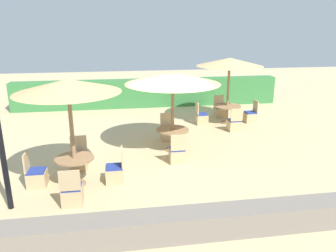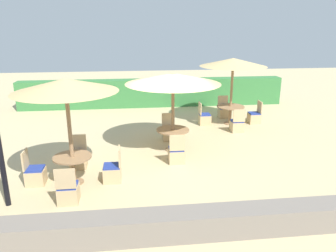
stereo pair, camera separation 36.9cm
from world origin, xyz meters
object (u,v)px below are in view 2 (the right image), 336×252
Objects in this scene: patio_chair_back_right_east at (254,117)px; patio_chair_center_south at (176,154)px; round_table_back_right at (230,110)px; round_table_center at (173,134)px; patio_chair_back_right_west at (204,118)px; patio_chair_front_left_east at (113,172)px; patio_chair_center_north at (169,132)px; patio_chair_front_left_west at (35,175)px; parasol_back_right at (233,63)px; parasol_center at (173,79)px; patio_chair_front_left_north at (78,159)px; patio_chair_back_right_south at (237,125)px; patio_chair_front_left_south at (68,192)px; patio_chair_back_right_north at (224,111)px; round_table_front_left at (73,163)px; parasol_front_left at (65,86)px.

patio_chair_center_south is (-3.81, -3.65, 0.00)m from patio_chair_back_right_east.
round_table_center is at bearing -135.76° from round_table_back_right.
patio_chair_back_right_west and patio_chair_front_left_east have the same top height.
patio_chair_center_south is 2.05m from patio_chair_center_north.
patio_chair_center_north is at bearing 127.97° from patio_chair_front_left_west.
parasol_center is at bearing -135.76° from parasol_back_right.
round_table_center is 1.14× the size of patio_chair_front_left_north.
patio_chair_back_right_south is at bearing -168.06° from patio_chair_center_north.
patio_chair_front_left_west is at bearing -144.90° from round_table_back_right.
patio_chair_center_north and patio_chair_front_left_west have the same top height.
patio_chair_front_left_south is at bearing -140.19° from patio_chair_back_right_south.
patio_chair_back_right_east is 1.00× the size of patio_chair_front_left_east.
parasol_back_right is at bearing 44.24° from round_table_center.
patio_chair_back_right_north and patio_chair_back_right_south have the same top height.
patio_chair_front_left_west reaches higher than round_table_back_right.
patio_chair_back_right_south is 1.00× the size of patio_chair_front_left_west.
parasol_center reaches higher than patio_chair_back_right_north.
patio_chair_back_right_west is 4.07m from patio_chair_center_south.
patio_chair_back_right_south is 0.88× the size of round_table_center.
patio_chair_center_north reaches higher than round_table_center.
patio_chair_front_left_north is (-5.62, -3.70, -2.25)m from parasol_back_right.
patio_chair_center_south is 2.85m from patio_chair_front_left_north.
round_table_front_left is 1.05m from patio_chair_front_left_east.
patio_chair_back_right_east is at bearing -1.59° from parasol_back_right.
round_table_front_left is (-5.55, -3.61, 0.30)m from patio_chair_back_right_south.
patio_chair_front_left_south is at bearing 44.10° from patio_chair_front_left_west.
round_table_center is 1.14× the size of patio_chair_front_left_west.
patio_chair_back_right_west is 6.52m from round_table_front_left.
round_table_back_right is at bearing 45.49° from patio_chair_front_left_south.
parasol_back_right is at bearing 39.87° from parasol_front_left.
patio_chair_back_right_east is 1.00× the size of patio_chair_center_north.
patio_chair_center_north is at bearing 55.01° from patio_chair_front_left_south.
round_table_front_left is at bearing -140.13° from parasol_back_right.
parasol_center is 3.20× the size of patio_chair_center_north.
patio_chair_back_right_north is 0.88× the size of round_table_center.
round_table_back_right is 4.21m from parasol_center.
patio_chair_front_left_west is (-0.98, 0.05, -0.30)m from round_table_front_left.
parasol_back_right is at bearing -90.00° from round_table_back_right.
patio_chair_front_left_north is 1.00× the size of patio_chair_front_left_west.
patio_chair_front_left_east is (-1.85, -2.01, -2.09)m from parasol_center.
parasol_front_left is at bearing -144.94° from round_table_center.
parasol_center is (-2.70, -1.61, 2.09)m from patio_chair_back_right_south.
parasol_center is (-2.76, -3.69, 2.09)m from patio_chair_back_right_north.
round_table_center is 4.02m from parasol_front_left.
patio_chair_back_right_east reaches higher than round_table_back_right.
round_table_front_left is at bearing -26.57° from parasol_front_left.
parasol_front_left is at bearing 91.13° from patio_chair_front_left_north.
patio_chair_back_right_west is at bearing -140.67° from patio_chair_front_left_north.
patio_chair_front_left_south reaches higher than round_table_center.
patio_chair_center_south is (-0.03, -1.01, -0.30)m from round_table_center.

